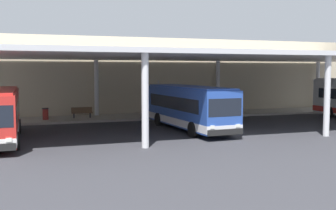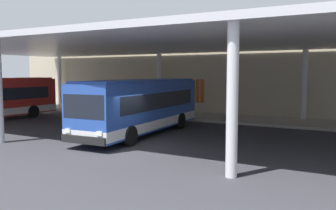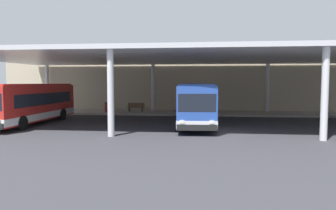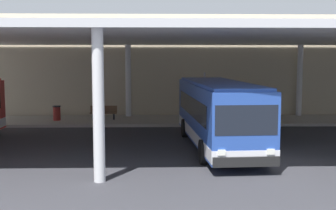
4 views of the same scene
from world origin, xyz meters
name	(u,v)px [view 4 (image 4 of 4)]	position (x,y,z in m)	size (l,w,h in m)	color
ground_plane	(259,163)	(0.00, 0.00, 0.00)	(200.00, 200.00, 0.00)	#333338
platform_kerb	(217,120)	(0.00, 11.75, 0.09)	(42.00, 4.50, 0.18)	#A39E93
station_building_facade	(212,66)	(0.00, 15.00, 3.74)	(48.00, 1.60, 7.49)	#C1B293
canopy_shelter	(236,39)	(0.00, 5.50, 5.31)	(40.00, 17.00, 5.55)	silver
bus_second_bay	(217,113)	(-1.26, 3.19, 1.66)	(3.12, 10.65, 3.17)	#284CA8
bench_waiting	(104,112)	(-7.75, 11.82, 0.66)	(1.80, 0.45, 0.92)	brown
trash_bin	(57,113)	(-10.81, 11.44, 0.68)	(0.52, 0.52, 0.98)	maroon
banner_sign	(204,94)	(-1.00, 10.94, 1.98)	(0.70, 0.12, 3.20)	#B2B2B7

